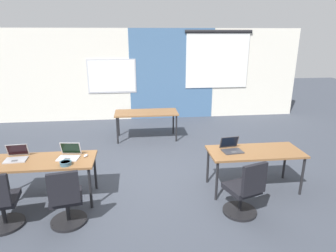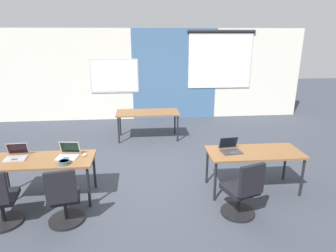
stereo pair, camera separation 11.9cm
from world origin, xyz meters
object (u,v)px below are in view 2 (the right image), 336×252
laptop_near_left_inner (68,154)px  laptop_near_left_end (16,155)px  desk_near_right (254,155)px  snack_bowl (64,162)px  desk_near_left (43,163)px  laptop_near_right_inner (230,148)px  chair_near_left_inner (64,201)px  desk_far_center (148,114)px  mouse_near_left_inner (85,155)px  chair_near_right_inner (242,194)px

laptop_near_left_inner → laptop_near_left_end: bearing=-174.1°
desk_near_right → snack_bowl: 3.12m
desk_near_left → desk_near_right: 3.50m
laptop_near_right_inner → desk_near_left: bearing=173.9°
snack_bowl → laptop_near_left_end: bearing=159.2°
desk_near_right → chair_near_left_inner: 3.13m
desk_far_center → laptop_near_right_inner: bearing=-64.0°
desk_near_left → chair_near_left_inner: size_ratio=1.74×
desk_far_center → laptop_near_left_inner: 3.05m
desk_far_center → laptop_near_left_inner: size_ratio=4.37×
laptop_near_left_inner → chair_near_left_inner: size_ratio=0.40×
desk_far_center → laptop_near_left_inner: (-1.36, -2.73, 0.11)m
mouse_near_left_inner → chair_near_right_inner: bearing=-19.2°
laptop_near_right_inner → chair_near_right_inner: laptop_near_right_inner is taller
desk_far_center → snack_bowl: 3.31m
desk_near_right → laptop_near_left_end: (-3.94, 0.10, 0.11)m
desk_near_left → laptop_near_right_inner: (3.09, 0.05, 0.11)m
laptop_near_left_inner → chair_near_right_inner: bearing=-9.7°
laptop_near_left_inner → chair_near_left_inner: (0.08, -0.79, -0.39)m
laptop_near_left_inner → laptop_near_left_end: (-0.83, 0.02, -0.00)m
desk_near_left → laptop_near_left_inner: size_ratio=4.37×
desk_far_center → laptop_near_left_end: 3.48m
desk_near_left → mouse_near_left_inner: (0.65, 0.08, 0.08)m
laptop_near_left_inner → chair_near_right_inner: (2.67, -0.83, -0.39)m
desk_near_left → laptop_near_left_end: (-0.44, 0.10, 0.11)m
laptop_near_left_end → laptop_near_left_inner: bearing=-5.7°
chair_near_right_inner → desk_far_center: bearing=-88.3°
desk_near_right → snack_bowl: size_ratio=9.01×
laptop_near_right_inner → laptop_near_left_end: bearing=172.2°
mouse_near_left_inner → snack_bowl: (-0.25, -0.30, 0.02)m
laptop_near_left_inner → laptop_near_right_inner: bearing=7.2°
desk_near_left → chair_near_left_inner: (0.47, -0.71, -0.28)m
desk_far_center → laptop_near_left_end: (-2.19, -2.70, 0.11)m
mouse_near_left_inner → chair_near_right_inner: (2.40, -0.84, -0.36)m
laptop_near_left_end → laptop_near_right_inner: laptop_near_right_inner is taller
laptop_near_left_end → snack_bowl: (0.83, -0.32, -0.01)m
desk_near_right → laptop_near_right_inner: 0.43m
desk_near_left → laptop_near_left_inner: bearing=10.4°
laptop_near_left_inner → chair_near_right_inner: laptop_near_left_inner is taller
desk_far_center → chair_near_left_inner: 3.75m
desk_far_center → laptop_near_right_inner: size_ratio=4.39×
chair_near_right_inner → desk_near_left: bearing=-32.3°
desk_near_right → laptop_near_left_end: size_ratio=4.57×
laptop_near_right_inner → chair_near_right_inner: size_ratio=0.40×
desk_near_left → desk_far_center: size_ratio=1.00×
laptop_near_left_end → laptop_near_right_inner: size_ratio=0.96×
laptop_near_left_inner → desk_near_right: bearing=6.3°
desk_near_right → laptop_near_left_inner: (-3.11, 0.07, 0.11)m
laptop_near_left_end → laptop_near_right_inner: bearing=-4.7°
laptop_near_right_inner → laptop_near_left_inner: bearing=172.5°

